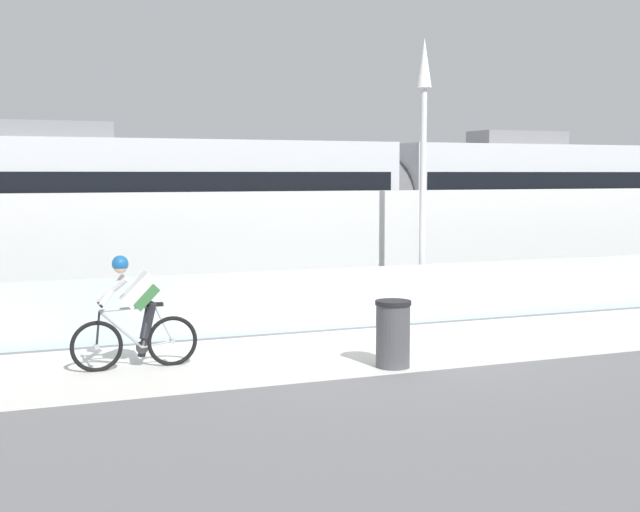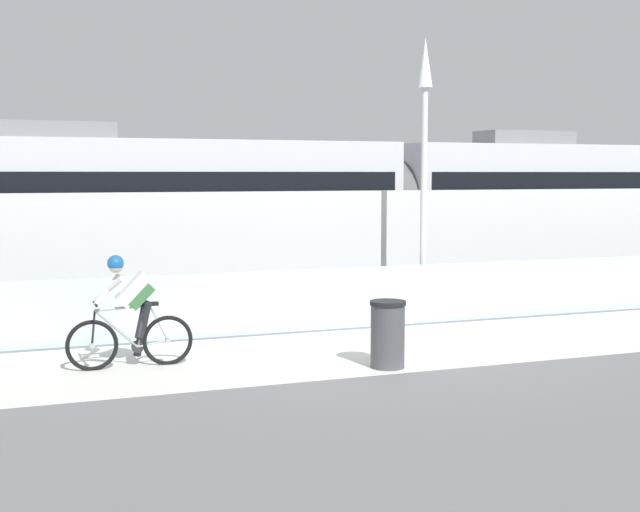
# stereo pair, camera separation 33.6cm
# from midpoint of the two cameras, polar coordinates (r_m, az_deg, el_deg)

# --- Properties ---
(ground_plane) EXTENTS (200.00, 200.00, 0.00)m
(ground_plane) POSITION_cam_midpoint_polar(r_m,az_deg,el_deg) (13.45, 4.05, -6.18)
(ground_plane) COLOR slate
(bike_path_deck) EXTENTS (32.00, 3.20, 0.01)m
(bike_path_deck) POSITION_cam_midpoint_polar(r_m,az_deg,el_deg) (13.45, 4.05, -6.15)
(bike_path_deck) COLOR silver
(bike_path_deck) RESTS_ON ground
(glass_parapet) EXTENTS (32.00, 0.05, 1.07)m
(glass_parapet) POSITION_cam_midpoint_polar(r_m,az_deg,el_deg) (15.02, 1.02, -2.84)
(glass_parapet) COLOR silver
(glass_parapet) RESTS_ON ground
(concrete_barrier_wall) EXTENTS (32.00, 0.36, 2.39)m
(concrete_barrier_wall) POSITION_cam_midpoint_polar(r_m,az_deg,el_deg) (16.61, -1.35, 0.25)
(concrete_barrier_wall) COLOR silver
(concrete_barrier_wall) RESTS_ON ground
(tram_rail_near) EXTENTS (32.00, 0.08, 0.01)m
(tram_rail_near) POSITION_cam_midpoint_polar(r_m,az_deg,el_deg) (19.09, -3.90, -2.67)
(tram_rail_near) COLOR #595654
(tram_rail_near) RESTS_ON ground
(tram_rail_far) EXTENTS (32.00, 0.08, 0.01)m
(tram_rail_far) POSITION_cam_midpoint_polar(r_m,az_deg,el_deg) (20.45, -5.11, -2.13)
(tram_rail_far) COLOR #595654
(tram_rail_far) RESTS_ON ground
(tram) EXTENTS (22.56, 2.54, 3.81)m
(tram) POSITION_cam_midpoint_polar(r_m,az_deg,el_deg) (20.74, 3.89, 3.23)
(tram) COLOR silver
(tram) RESTS_ON ground
(cyclist_on_bike) EXTENTS (1.77, 0.58, 1.61)m
(cyclist_on_bike) POSITION_cam_midpoint_polar(r_m,az_deg,el_deg) (12.16, -13.10, -3.81)
(cyclist_on_bike) COLOR black
(cyclist_on_bike) RESTS_ON ground
(lamp_post_antenna) EXTENTS (0.28, 0.28, 5.20)m
(lamp_post_antenna) POSITION_cam_midpoint_polar(r_m,az_deg,el_deg) (15.86, 6.35, 7.55)
(lamp_post_antenna) COLOR gray
(lamp_post_antenna) RESTS_ON ground
(trash_bin) EXTENTS (0.51, 0.51, 0.96)m
(trash_bin) POSITION_cam_midpoint_polar(r_m,az_deg,el_deg) (12.01, 4.12, -5.25)
(trash_bin) COLOR #47474C
(trash_bin) RESTS_ON ground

